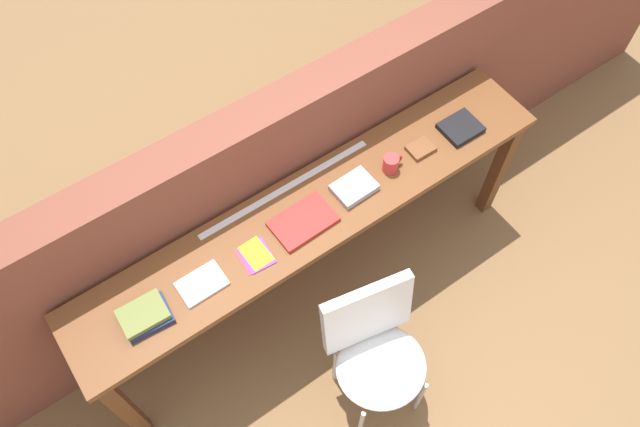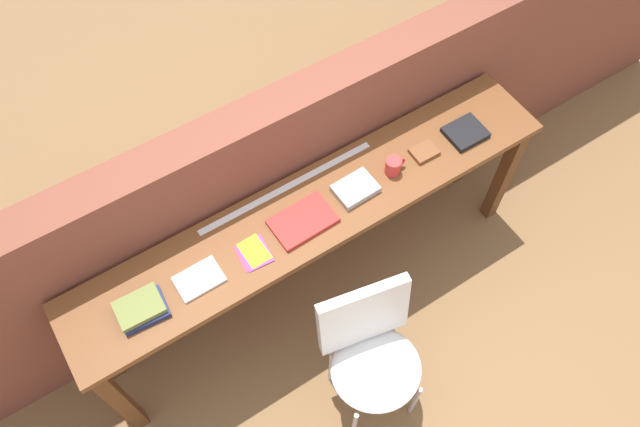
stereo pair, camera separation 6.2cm
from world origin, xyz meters
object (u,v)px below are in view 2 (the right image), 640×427
Objects in this scene: book_stack_leftmost at (141,309)px; book_repair_rightmost at (465,133)px; book_open_centre at (303,221)px; mug at (393,166)px; leather_journal_brown at (424,152)px; magazine_cycling at (199,279)px; chair_white_moulded at (371,351)px; pamphlet_pile_colourful at (253,253)px.

book_stack_leftmost reaches higher than book_repair_rightmost.
mug reaches higher than book_open_centre.
leather_journal_brown is (0.72, 0.01, 0.00)m from book_open_centre.
book_stack_leftmost is 1.33m from mug.
magazine_cycling is 1.25m from leather_journal_brown.
book_open_centre is at bearing -177.85° from leather_journal_brown.
leather_journal_brown is at bearing 0.62° from book_stack_leftmost.
magazine_cycling is 1.06× the size of book_repair_rightmost.
magazine_cycling reaches higher than chair_white_moulded.
book_open_centre and leather_journal_brown have the same top height.
book_open_centre is at bearing 3.88° from pamphlet_pile_colourful.
book_repair_rightmost is at bearing -1.71° from mug.
pamphlet_pile_colourful is (0.26, -0.01, -0.00)m from magazine_cycling.
book_repair_rightmost is at bearing 0.59° from pamphlet_pile_colourful.
book_repair_rightmost is at bearing -2.14° from book_open_centre.
book_stack_leftmost reaches higher than chair_white_moulded.
book_open_centre is (-0.00, 0.59, 0.37)m from chair_white_moulded.
magazine_cycling is 1.86× the size of mug.
book_repair_rightmost reaches higher than pamphlet_pile_colourful.
magazine_cycling is (0.27, 0.00, -0.02)m from book_stack_leftmost.
book_open_centre is (0.27, 0.02, 0.01)m from pamphlet_pile_colourful.
book_open_centre is at bearing -0.11° from magazine_cycling.
pamphlet_pile_colourful is at bearing -177.90° from book_open_centre.
mug reaches higher than magazine_cycling.
book_open_centre is 2.68× the size of mug.
book_stack_leftmost is 0.54m from pamphlet_pile_colourful.
pamphlet_pile_colourful is at bearing -178.65° from book_repair_rightmost.
chair_white_moulded is 4.37× the size of magazine_cycling.
chair_white_moulded is 1.18m from book_repair_rightmost.
book_stack_leftmost reaches higher than pamphlet_pile_colourful.
pamphlet_pile_colourful is 1.26× the size of leather_journal_brown.
leather_journal_brown reaches higher than pamphlet_pile_colourful.
pamphlet_pile_colourful is 1.24m from book_repair_rightmost.
magazine_cycling is at bearing 176.83° from pamphlet_pile_colourful.
pamphlet_pile_colourful is 0.56× the size of book_open_centre.
mug is 0.57× the size of book_repair_rightmost.
chair_white_moulded is 0.70m from book_open_centre.
book_repair_rightmost reaches higher than chair_white_moulded.
book_stack_leftmost reaches higher than leather_journal_brown.
book_repair_rightmost is (0.25, -0.02, 0.00)m from leather_journal_brown.
leather_journal_brown is (1.25, 0.02, 0.00)m from magazine_cycling.
leather_journal_brown is at bearing 1.13° from mug.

